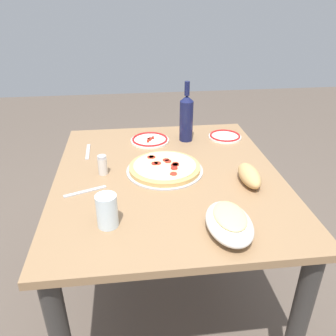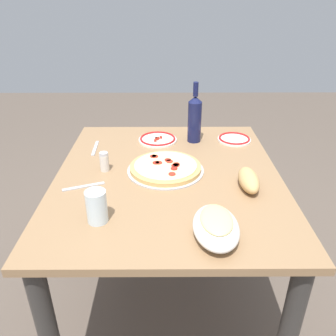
# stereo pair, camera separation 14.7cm
# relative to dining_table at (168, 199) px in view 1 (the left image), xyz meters

# --- Properties ---
(ground_plane) EXTENTS (8.00, 8.00, 0.00)m
(ground_plane) POSITION_rel_dining_table_xyz_m (0.00, 0.00, -0.62)
(ground_plane) COLOR brown
(ground_plane) RESTS_ON ground
(dining_table) EXTENTS (1.13, 0.97, 0.75)m
(dining_table) POSITION_rel_dining_table_xyz_m (0.00, 0.00, 0.00)
(dining_table) COLOR #93704C
(dining_table) RESTS_ON ground
(pepperoni_pizza) EXTENTS (0.34, 0.34, 0.03)m
(pepperoni_pizza) POSITION_rel_dining_table_xyz_m (0.03, 0.01, 0.14)
(pepperoni_pizza) COLOR #B7B7BC
(pepperoni_pizza) RESTS_ON dining_table
(baked_pasta_dish) EXTENTS (0.24, 0.15, 0.08)m
(baked_pasta_dish) POSITION_rel_dining_table_xyz_m (-0.42, -0.15, 0.17)
(baked_pasta_dish) COLOR white
(baked_pasta_dish) RESTS_ON dining_table
(wine_bottle) EXTENTS (0.07, 0.07, 0.31)m
(wine_bottle) POSITION_rel_dining_table_xyz_m (0.36, -0.14, 0.25)
(wine_bottle) COLOR #141942
(wine_bottle) RESTS_ON dining_table
(water_glass) EXTENTS (0.07, 0.07, 0.12)m
(water_glass) POSITION_rel_dining_table_xyz_m (-0.33, 0.24, 0.19)
(water_glass) COLOR silver
(water_glass) RESTS_ON dining_table
(side_plate_near) EXTENTS (0.20, 0.20, 0.02)m
(side_plate_near) POSITION_rel_dining_table_xyz_m (0.36, 0.05, 0.14)
(side_plate_near) COLOR white
(side_plate_near) RESTS_ON dining_table
(side_plate_far) EXTENTS (0.17, 0.17, 0.02)m
(side_plate_far) POSITION_rel_dining_table_xyz_m (0.37, -0.35, 0.14)
(side_plate_far) COLOR white
(side_plate_far) RESTS_ON dining_table
(bread_loaf) EXTENTS (0.18, 0.08, 0.07)m
(bread_loaf) POSITION_rel_dining_table_xyz_m (-0.11, -0.32, 0.16)
(bread_loaf) COLOR tan
(bread_loaf) RESTS_ON dining_table
(spice_shaker) EXTENTS (0.04, 0.04, 0.09)m
(spice_shaker) POSITION_rel_dining_table_xyz_m (0.04, 0.28, 0.17)
(spice_shaker) COLOR silver
(spice_shaker) RESTS_ON dining_table
(fork_left) EXTENTS (0.17, 0.02, 0.00)m
(fork_left) POSITION_rel_dining_table_xyz_m (0.27, 0.37, 0.13)
(fork_left) COLOR #B7B7BC
(fork_left) RESTS_ON dining_table
(fork_right) EXTENTS (0.07, 0.16, 0.00)m
(fork_right) POSITION_rel_dining_table_xyz_m (-0.11, 0.34, 0.13)
(fork_right) COLOR #B7B7BC
(fork_right) RESTS_ON dining_table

